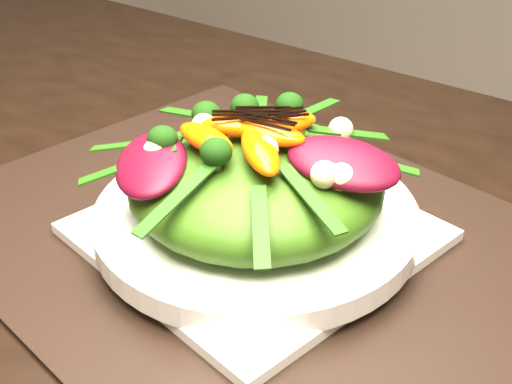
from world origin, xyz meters
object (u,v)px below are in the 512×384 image
Objects in this scene: lettuce_mound at (256,183)px; placemat at (256,238)px; plate_base at (256,232)px; orange_segment at (256,125)px; salad_bowl at (256,217)px; dining_table at (151,230)px.

placemat is at bearing -90.00° from lettuce_mound.
placemat is at bearing -90.00° from plate_base.
lettuce_mound is 3.35× the size of orange_segment.
salad_bowl is at bearing 0.00° from placemat.
salad_bowl is (0.11, 0.02, 0.04)m from dining_table.
lettuce_mound is at bearing 12.77° from dining_table.
plate_base is 1.19× the size of lettuce_mound.
placemat is 0.02m from salad_bowl.
dining_table is 0.12m from salad_bowl.
orange_segment is (0.09, 0.04, 0.12)m from dining_table.
lettuce_mound reaches higher than salad_bowl.
lettuce_mound is (0.00, 0.00, 0.05)m from plate_base.
placemat is 0.10m from orange_segment.
plate_base is 0.09m from orange_segment.
placemat is 2.18× the size of plate_base.
plate_base is at bearing 165.96° from salad_bowl.
salad_bowl is (0.00, 0.00, 0.02)m from placemat.
dining_table reaches higher than plate_base.
plate_base is at bearing 90.00° from placemat.
dining_table is 7.63× the size of lettuce_mound.
dining_table is 0.11m from placemat.
lettuce_mound reaches higher than plate_base.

